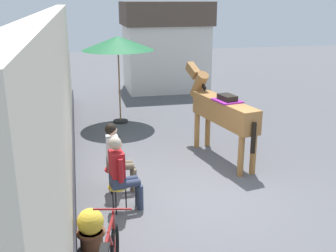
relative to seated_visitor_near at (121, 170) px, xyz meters
name	(u,v)px	position (x,y,z in m)	size (l,w,h in m)	color
ground_plane	(168,143)	(1.56, 3.24, -0.78)	(40.00, 40.00, 0.00)	#56565B
pub_facade_wall	(61,106)	(-0.99, 1.74, 0.76)	(0.34, 14.00, 3.40)	beige
distant_cottage	(165,45)	(2.96, 9.83, 1.02)	(3.40, 2.60, 3.50)	silver
seated_visitor_near	(121,170)	(0.00, 0.00, 0.00)	(0.61, 0.49, 1.39)	gold
seated_visitor_far	(116,154)	(0.00, 0.78, 0.00)	(0.61, 0.49, 1.39)	red
saddled_horse_center	(221,110)	(2.54, 2.02, 0.38)	(0.88, 2.96, 2.06)	#9E6B38
flower_planter_near	(91,228)	(-0.58, -1.03, -0.44)	(0.43, 0.43, 0.64)	brown
cafe_parasol	(118,44)	(0.59, 5.42, 1.59)	(2.10, 2.10, 2.58)	black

